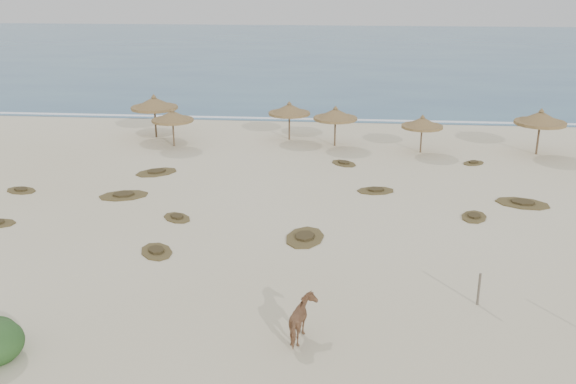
# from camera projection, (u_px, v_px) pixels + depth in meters

# --- Properties ---
(ground) EXTENTS (160.00, 160.00, 0.00)m
(ground) POSITION_uv_depth(u_px,v_px,m) (288.00, 254.00, 26.48)
(ground) COLOR beige
(ground) RESTS_ON ground
(ocean) EXTENTS (200.00, 100.00, 0.01)m
(ocean) POSITION_uv_depth(u_px,v_px,m) (334.00, 50.00, 97.18)
(ocean) COLOR #28517A
(ocean) RESTS_ON ground
(foam_line) EXTENTS (70.00, 0.60, 0.01)m
(foam_line) POSITION_uv_depth(u_px,v_px,m) (318.00, 119.00, 50.99)
(foam_line) COLOR white
(foam_line) RESTS_ON ground
(palapa_0) EXTENTS (3.30, 3.30, 3.06)m
(palapa_0) POSITION_uv_depth(u_px,v_px,m) (154.00, 104.00, 44.78)
(palapa_0) COLOR brown
(palapa_0) RESTS_ON ground
(palapa_1) EXTENTS (2.90, 2.90, 2.60)m
(palapa_1) POSITION_uv_depth(u_px,v_px,m) (172.00, 117.00, 42.43)
(palapa_1) COLOR brown
(palapa_1) RESTS_ON ground
(palapa_2) EXTENTS (3.46, 3.46, 2.71)m
(palapa_2) POSITION_uv_depth(u_px,v_px,m) (289.00, 110.00, 44.14)
(palapa_2) COLOR brown
(palapa_2) RESTS_ON ground
(palapa_3) EXTENTS (3.46, 3.46, 2.73)m
(palapa_3) POSITION_uv_depth(u_px,v_px,m) (335.00, 115.00, 42.52)
(palapa_3) COLOR brown
(palapa_3) RESTS_ON ground
(palapa_4) EXTENTS (3.44, 3.44, 2.50)m
(palapa_4) POSITION_uv_depth(u_px,v_px,m) (422.00, 123.00, 40.96)
(palapa_4) COLOR brown
(palapa_4) RESTS_ON ground
(palapa_5) EXTENTS (4.19, 4.19, 3.00)m
(palapa_5) POSITION_uv_depth(u_px,v_px,m) (541.00, 119.00, 40.39)
(palapa_5) COLOR brown
(palapa_5) RESTS_ON ground
(horse) EXTENTS (0.92, 1.70, 1.37)m
(horse) POSITION_uv_depth(u_px,v_px,m) (302.00, 320.00, 20.07)
(horse) COLOR #996B45
(horse) RESTS_ON ground
(fence_post_near) EXTENTS (0.10, 0.10, 1.19)m
(fence_post_near) POSITION_uv_depth(u_px,v_px,m) (479.00, 289.00, 22.24)
(fence_post_near) COLOR brown
(fence_post_near) RESTS_ON ground
(scrub_1) EXTENTS (2.95, 2.42, 0.16)m
(scrub_1) POSITION_uv_depth(u_px,v_px,m) (124.00, 195.00, 33.37)
(scrub_1) COLOR brown
(scrub_1) RESTS_ON ground
(scrub_2) EXTENTS (1.92, 1.92, 0.16)m
(scrub_2) POSITION_uv_depth(u_px,v_px,m) (177.00, 217.00, 30.31)
(scrub_2) COLOR brown
(scrub_2) RESTS_ON ground
(scrub_3) EXTENTS (2.24, 1.71, 0.16)m
(scrub_3) POSITION_uv_depth(u_px,v_px,m) (376.00, 190.00, 34.11)
(scrub_3) COLOR brown
(scrub_3) RESTS_ON ground
(scrub_4) EXTENTS (1.66, 2.05, 0.16)m
(scrub_4) POSITION_uv_depth(u_px,v_px,m) (474.00, 217.00, 30.42)
(scrub_4) COLOR brown
(scrub_4) RESTS_ON ground
(scrub_5) EXTENTS (3.08, 2.48, 0.16)m
(scrub_5) POSITION_uv_depth(u_px,v_px,m) (522.00, 203.00, 32.22)
(scrub_5) COLOR brown
(scrub_5) RESTS_ON ground
(scrub_6) EXTENTS (2.94, 2.77, 0.16)m
(scrub_6) POSITION_uv_depth(u_px,v_px,m) (157.00, 172.00, 37.27)
(scrub_6) COLOR brown
(scrub_6) RESTS_ON ground
(scrub_7) EXTENTS (2.06, 2.10, 0.16)m
(scrub_7) POSITION_uv_depth(u_px,v_px,m) (344.00, 163.00, 39.03)
(scrub_7) COLOR brown
(scrub_7) RESTS_ON ground
(scrub_8) EXTENTS (2.03, 1.65, 0.16)m
(scrub_8) POSITION_uv_depth(u_px,v_px,m) (21.00, 190.00, 34.15)
(scrub_8) COLOR brown
(scrub_8) RESTS_ON ground
(scrub_9) EXTENTS (2.00, 2.75, 0.16)m
(scrub_9) POSITION_uv_depth(u_px,v_px,m) (305.00, 237.00, 28.04)
(scrub_9) COLOR brown
(scrub_9) RESTS_ON ground
(scrub_10) EXTENTS (1.74, 1.65, 0.16)m
(scrub_10) POSITION_uv_depth(u_px,v_px,m) (474.00, 163.00, 39.09)
(scrub_10) COLOR brown
(scrub_10) RESTS_ON ground
(scrub_11) EXTENTS (2.03, 2.29, 0.16)m
(scrub_11) POSITION_uv_depth(u_px,v_px,m) (156.00, 251.00, 26.62)
(scrub_11) COLOR brown
(scrub_11) RESTS_ON ground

